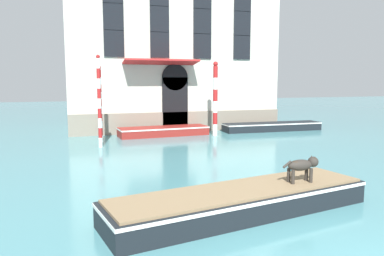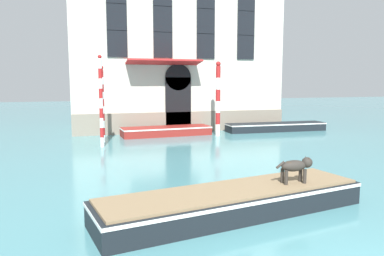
% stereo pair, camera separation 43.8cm
% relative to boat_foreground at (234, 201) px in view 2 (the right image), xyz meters
% --- Properties ---
extents(palazzo_left, '(13.86, 7.40, 12.31)m').
position_rel_boat_foreground_xyz_m(palazzo_left, '(2.87, 17.79, 5.80)').
color(palazzo_left, beige).
rests_on(palazzo_left, ground_plane).
extents(boat_foreground, '(7.08, 2.89, 0.64)m').
position_rel_boat_foreground_xyz_m(boat_foreground, '(0.00, 0.00, 0.00)').
color(boat_foreground, black).
rests_on(boat_foreground, ground_plane).
extents(dog_on_deck, '(1.02, 0.32, 0.68)m').
position_rel_boat_foreground_xyz_m(dog_on_deck, '(1.74, 0.04, 0.74)').
color(dog_on_deck, '#332D28').
rests_on(dog_on_deck, boat_foreground).
extents(boat_moored_near_palazzo, '(5.44, 1.88, 0.53)m').
position_rel_boat_foreground_xyz_m(boat_moored_near_palazzo, '(1.37, 13.56, -0.06)').
color(boat_moored_near_palazzo, maroon).
rests_on(boat_moored_near_palazzo, ground_plane).
extents(boat_moored_far, '(6.69, 1.55, 0.54)m').
position_rel_boat_foreground_xyz_m(boat_moored_far, '(8.70, 13.48, -0.06)').
color(boat_moored_far, black).
rests_on(boat_moored_far, ground_plane).
extents(mooring_pole_0, '(0.24, 0.24, 4.06)m').
position_rel_boat_foreground_xyz_m(mooring_pole_0, '(-2.41, 12.13, 1.71)').
color(mooring_pole_0, white).
rests_on(mooring_pole_0, ground_plane).
extents(mooring_pole_1, '(0.28, 0.28, 4.39)m').
position_rel_boat_foreground_xyz_m(mooring_pole_1, '(4.30, 12.58, 1.88)').
color(mooring_pole_1, white).
rests_on(mooring_pole_1, ground_plane).
extents(mooring_pole_2, '(0.19, 0.19, 4.51)m').
position_rel_boat_foreground_xyz_m(mooring_pole_2, '(-2.54, 10.62, 1.93)').
color(mooring_pole_2, white).
rests_on(mooring_pole_2, ground_plane).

